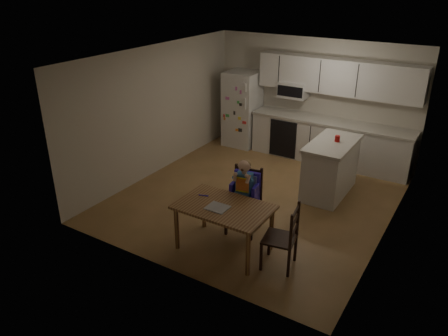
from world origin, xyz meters
TOP-DOWN VIEW (x-y plane):
  - room at (0.00, 0.48)m, footprint 4.52×5.01m
  - refrigerator at (-1.55, 2.15)m, footprint 0.72×0.70m
  - kitchen_run at (0.50, 2.24)m, footprint 3.37×0.62m
  - kitchen_island at (1.03, 0.82)m, footprint 0.70×1.34m
  - red_cup at (1.08, 0.89)m, footprint 0.09×0.09m
  - dining_table at (0.34, -1.69)m, footprint 1.32×0.85m
  - napkin at (0.30, -1.79)m, footprint 0.30×0.26m
  - toddler_spoon at (-0.08, -1.60)m, footprint 0.12×0.06m
  - chair_booster at (0.34, -1.07)m, footprint 0.52×0.52m
  - chair_side at (1.29, -1.63)m, footprint 0.49×0.49m

SIDE VIEW (x-z plane):
  - kitchen_island at x=1.03m, z-range 0.00..1.00m
  - chair_side at x=1.29m, z-range 0.06..1.01m
  - dining_table at x=0.34m, z-range 0.26..0.97m
  - napkin at x=0.30m, z-range 0.71..0.72m
  - toddler_spoon at x=-0.08m, z-range 0.71..0.73m
  - chair_booster at x=0.34m, z-range 0.12..1.33m
  - refrigerator at x=-1.55m, z-range 0.00..1.70m
  - kitchen_run at x=0.50m, z-range -0.20..1.95m
  - red_cup at x=1.08m, z-range 0.99..1.10m
  - room at x=0.00m, z-range -0.01..2.51m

